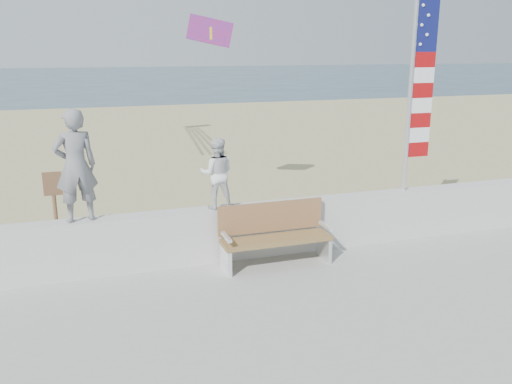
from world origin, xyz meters
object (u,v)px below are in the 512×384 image
adult (76,166)px  flag (417,85)px  bench (274,234)px  child (217,174)px

adult → flag: 5.90m
bench → flag: size_ratio=0.51×
adult → bench: 3.26m
adult → flag: bearing=169.3°
adult → child: adult is taller
flag → bench: bearing=-170.9°
adult → bench: adult is taller
adult → bench: size_ratio=0.94×
child → flag: size_ratio=0.33×
adult → child: (2.15, 0.00, -0.27)m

